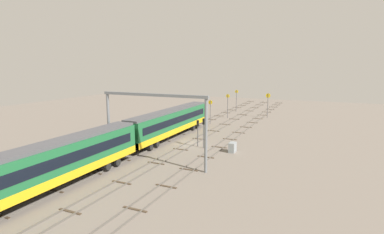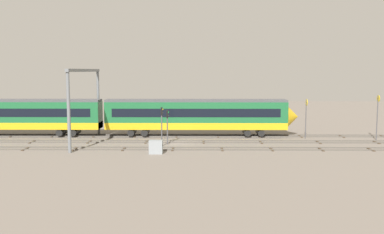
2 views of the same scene
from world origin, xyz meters
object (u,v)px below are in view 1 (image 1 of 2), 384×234
Objects in this scene: overhead_gantry at (153,114)px; speed_sign_far_trackside at (236,98)px; relay_cabinet at (232,147)px; signal_light_trackside_departure at (198,129)px; speed_sign_near_foreground at (228,103)px; speed_sign_distant_end at (268,102)px; train at (56,164)px; speed_sign_mid_trackside at (210,109)px; signal_light_trackside_approach at (204,129)px.

overhead_gantry reaches higher than speed_sign_far_trackside.
overhead_gantry reaches higher than relay_cabinet.
signal_light_trackside_departure is (10.15, -1.61, -3.75)m from overhead_gantry.
speed_sign_near_foreground is 0.97× the size of speed_sign_distant_end.
train reaches higher than relay_cabinet.
speed_sign_mid_trackside is (-8.74, 1.06, -0.29)m from speed_sign_near_foreground.
speed_sign_mid_trackside reaches higher than signal_light_trackside_departure.
relay_cabinet is (-37.87, -10.31, -2.99)m from speed_sign_far_trackside.
speed_sign_far_trackside is at bearing 6.95° from signal_light_trackside_departure.
signal_light_trackside_approach is at bearing -16.39° from overhead_gantry.
speed_sign_far_trackside is 39.37m from relay_cabinet.
speed_sign_distant_end is at bearing -124.62° from speed_sign_far_trackside.
train is at bearing 167.38° from speed_sign_distant_end.
speed_sign_mid_trackside is at bearing 17.86° from signal_light_trackside_approach.
relay_cabinet is at bearing -160.95° from speed_sign_near_foreground.
signal_light_trackside_departure is (-26.35, -3.60, -0.89)m from speed_sign_near_foreground.
speed_sign_near_foreground is at bearing 10.12° from signal_light_trackside_approach.
overhead_gantry is (10.65, -4.82, 3.80)m from train.
overhead_gantry is at bearing -176.48° from speed_sign_far_trackside.
speed_sign_far_trackside is at bearing 4.89° from speed_sign_near_foreground.
speed_sign_mid_trackside is at bearing 6.26° from overhead_gantry.
speed_sign_mid_trackside is 1.25× the size of signal_light_trackside_departure.
train is at bearing 177.36° from speed_sign_mid_trackside.
overhead_gantry is 10.05× the size of relay_cabinet.
relay_cabinet is (-0.86, -5.80, -1.99)m from signal_light_trackside_departure.
speed_sign_mid_trackside is 0.87× the size of speed_sign_far_trackside.
signal_light_trackside_departure is 6.19m from relay_cabinet.
overhead_gantry reaches higher than signal_light_trackside_approach.
speed_sign_distant_end is at bearing -9.41° from signal_light_trackside_departure.
speed_sign_near_foreground reaches higher than speed_sign_mid_trackside.
signal_light_trackside_approach is (-18.19, -5.86, -0.32)m from speed_sign_mid_trackside.
speed_sign_distant_end reaches higher than relay_cabinet.
overhead_gantry is 10.94m from signal_light_trackside_departure.
speed_sign_near_foreground is 10.70m from speed_sign_far_trackside.
train is 12.29m from overhead_gantry.
speed_sign_distant_end is (12.81, -9.70, 0.61)m from speed_sign_mid_trackside.
signal_light_trackside_departure is at bearing 64.50° from signal_light_trackside_approach.
speed_sign_mid_trackside is 19.11m from signal_light_trackside_approach.
signal_light_trackside_approach is 1.11× the size of signal_light_trackside_departure.
speed_sign_mid_trackside is 16.08m from speed_sign_distant_end.
relay_cabinet is at bearing -31.51° from train.
overhead_gantry reaches higher than signal_light_trackside_departure.
relay_cabinet is (9.29, -7.41, -5.74)m from overhead_gantry.
relay_cabinet is (-0.28, -4.59, -2.27)m from signal_light_trackside_approach.
overhead_gantry is 41.19m from speed_sign_distant_end.
overhead_gantry is 13.20m from relay_cabinet.
speed_sign_far_trackside reaches higher than speed_sign_mid_trackside.
speed_sign_far_trackside is (57.82, -1.91, 1.04)m from train.
overhead_gantry is at bearing -173.74° from speed_sign_mid_trackside.
speed_sign_far_trackside is 11.61m from speed_sign_distant_end.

